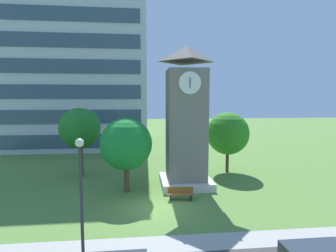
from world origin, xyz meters
TOP-DOWN VIEW (x-y plane):
  - ground_plane at (0.00, 0.00)m, footprint 160.00×160.00m
  - kerb_strip at (0.00, -4.48)m, footprint 120.00×1.60m
  - office_building at (-9.94, 25.89)m, footprint 19.79×14.70m
  - clock_tower at (2.71, 4.35)m, footprint 4.06×4.06m
  - park_bench at (1.79, 1.14)m, footprint 1.84×0.67m
  - street_lamp at (-3.49, -5.52)m, footprint 0.36×0.36m
  - tree_streetside at (-6.38, 7.87)m, footprint 3.68×3.68m
  - tree_by_building at (-2.03, 3.23)m, footprint 3.92×3.92m
  - tree_near_tower at (7.42, 7.96)m, footprint 4.06×4.06m

SIDE VIEW (x-z plane):
  - ground_plane at x=0.00m, z-range 0.00..0.00m
  - kerb_strip at x=0.00m, z-range 0.00..0.01m
  - park_bench at x=1.79m, z-range 0.02..0.90m
  - street_lamp at x=-3.49m, z-range 0.69..6.10m
  - tree_by_building at x=-2.03m, z-range 0.85..6.51m
  - tree_near_tower at x=7.42m, z-range 0.86..6.66m
  - tree_streetside at x=-6.38m, z-range 1.27..7.55m
  - clock_tower at x=2.71m, z-range -0.57..10.61m
  - office_building at x=-9.94m, z-range 0.00..25.60m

